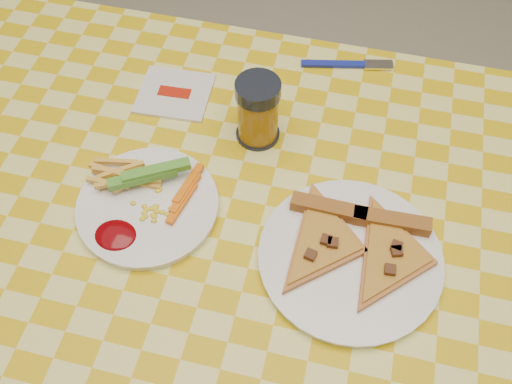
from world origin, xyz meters
TOP-DOWN VIEW (x-y plane):
  - table at (0.00, 0.00)m, footprint 1.28×0.88m
  - plate_left at (-0.16, 0.02)m, footprint 0.26×0.26m
  - plate_right at (0.13, 0.01)m, footprint 0.27×0.27m
  - fries_veggies at (-0.17, 0.04)m, footprint 0.18×0.17m
  - pizza_slices at (0.14, 0.02)m, footprint 0.23×0.21m
  - drink_glass at (-0.04, 0.20)m, footprint 0.07×0.07m
  - napkin at (-0.20, 0.25)m, footprint 0.12×0.12m
  - fork at (0.07, 0.39)m, footprint 0.16×0.05m

SIDE VIEW (x-z plane):
  - table at x=0.00m, z-range 0.30..1.06m
  - napkin at x=-0.20m, z-range 0.76..0.76m
  - fork at x=0.07m, z-range 0.76..0.76m
  - plate_left at x=-0.16m, z-range 0.76..0.77m
  - plate_right at x=0.13m, z-range 0.76..0.77m
  - pizza_slices at x=0.14m, z-range 0.76..0.79m
  - fries_veggies at x=-0.17m, z-range 0.76..0.80m
  - drink_glass at x=-0.04m, z-range 0.75..0.87m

